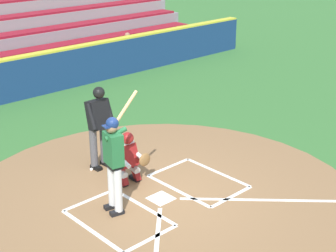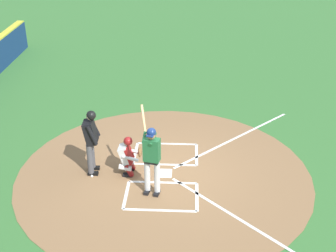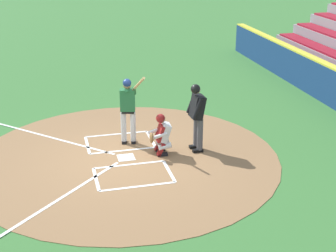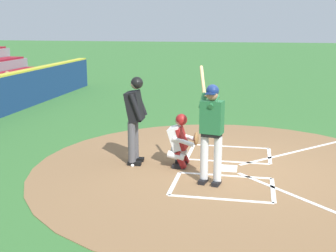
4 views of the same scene
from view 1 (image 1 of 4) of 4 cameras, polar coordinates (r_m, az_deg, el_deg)
name	(u,v)px [view 1 (image 1 of 4)]	position (r m, az deg, el deg)	size (l,w,h in m)	color
ground_plane	(161,199)	(10.12, -0.79, -8.09)	(120.00, 120.00, 0.00)	#387033
dirt_circle	(161,199)	(10.12, -0.79, -8.07)	(8.00, 8.00, 0.01)	olive
home_plate_and_chalk	(193,216)	(9.57, 2.82, -9.91)	(7.93, 4.91, 0.01)	white
batter	(114,158)	(9.27, -6.02, -3.49)	(1.04, 0.56, 2.13)	silver
catcher	(128,157)	(10.49, -4.42, -3.41)	(0.59, 0.62, 1.13)	black
plate_umpire	(99,122)	(11.01, -7.69, 0.47)	(0.59, 0.43, 1.86)	#4C4C51
baseball	(91,169)	(11.30, -8.48, -4.78)	(0.07, 0.07, 0.07)	white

